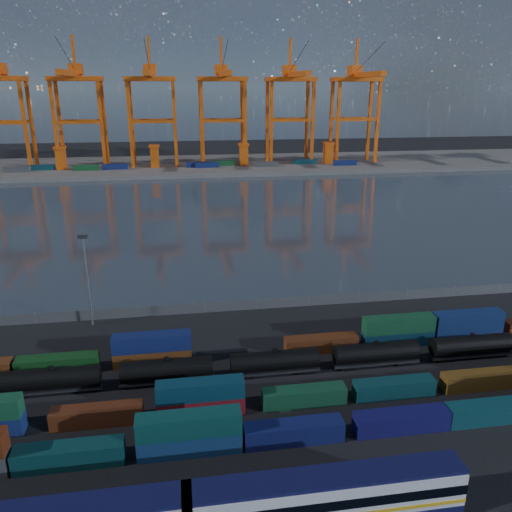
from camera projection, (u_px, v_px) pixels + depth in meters
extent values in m
plane|color=black|center=(289.00, 394.00, 68.58)|extent=(700.00, 700.00, 0.00)
plane|color=#323C48|center=(222.00, 213.00, 166.87)|extent=(700.00, 700.00, 0.00)
cube|color=#514F4C|center=(204.00, 165.00, 264.85)|extent=(700.00, 70.00, 2.00)
cone|color=#1E2630|center=(106.00, 8.00, 1454.10)|extent=(1100.00, 1100.00, 520.00)
cone|color=#1E2630|center=(242.00, 22.00, 1521.95)|extent=(1040.00, 1040.00, 460.00)
cone|color=#1E2630|center=(366.00, 38.00, 1592.99)|extent=(960.00, 960.00, 380.00)
cone|color=#1E2630|center=(466.00, 53.00, 1656.76)|extent=(840.00, 840.00, 300.00)
cube|color=#0F1037|center=(34.00, 512.00, 42.73)|extent=(26.96, 2.91, 0.54)
cube|color=silver|center=(326.00, 497.00, 47.26)|extent=(26.96, 3.23, 4.10)
cube|color=#0F1037|center=(327.00, 477.00, 46.52)|extent=(26.96, 2.91, 0.54)
cube|color=gold|center=(325.00, 504.00, 47.53)|extent=(26.99, 3.33, 0.39)
cube|color=black|center=(326.00, 493.00, 47.12)|extent=(26.99, 3.33, 1.08)
cube|color=black|center=(416.00, 507.00, 49.51)|extent=(3.23, 2.16, 0.75)
cube|color=#0B393C|center=(70.00, 455.00, 55.25)|extent=(11.90, 2.42, 2.58)
cube|color=navy|center=(190.00, 443.00, 57.18)|extent=(11.90, 2.42, 2.58)
cube|color=#0C4241|center=(189.00, 424.00, 56.35)|extent=(11.90, 2.42, 2.58)
cube|color=#101752|center=(294.00, 432.00, 58.95)|extent=(11.90, 2.42, 2.58)
cube|color=#111051|center=(402.00, 421.00, 60.93)|extent=(11.90, 2.42, 2.58)
cube|color=#0D3D48|center=(490.00, 412.00, 62.65)|extent=(11.90, 2.42, 2.58)
cube|color=#592611|center=(97.00, 415.00, 62.08)|extent=(11.19, 2.28, 2.42)
cube|color=maroon|center=(201.00, 406.00, 63.96)|extent=(11.19, 2.28, 2.42)
cube|color=#0E3349|center=(200.00, 390.00, 63.18)|extent=(11.19, 2.28, 2.42)
cube|color=#12462B|center=(304.00, 396.00, 65.93)|extent=(11.19, 2.28, 2.42)
cube|color=#0B363D|center=(394.00, 388.00, 67.77)|extent=(11.19, 2.28, 2.42)
cube|color=brown|center=(481.00, 380.00, 69.63)|extent=(11.19, 2.28, 2.42)
cube|color=#124419|center=(58.00, 364.00, 73.49)|extent=(11.68, 2.38, 2.53)
cube|color=#613413|center=(153.00, 357.00, 75.50)|extent=(11.68, 2.38, 2.53)
cube|color=navy|center=(152.00, 342.00, 74.69)|extent=(11.68, 2.38, 2.53)
cube|color=#592911|center=(321.00, 344.00, 79.33)|extent=(11.68, 2.38, 2.53)
cube|color=#0C2A3F|center=(397.00, 338.00, 81.21)|extent=(11.68, 2.38, 2.53)
cube|color=#144B2B|center=(399.00, 324.00, 80.40)|extent=(11.68, 2.38, 2.53)
cube|color=navy|center=(466.00, 333.00, 82.97)|extent=(11.68, 2.38, 2.53)
cube|color=navy|center=(468.00, 319.00, 82.16)|extent=(11.68, 2.38, 2.53)
cylinder|color=black|center=(52.00, 379.00, 68.04)|extent=(12.82, 2.86, 2.86)
cylinder|color=black|center=(50.00, 368.00, 67.54)|extent=(0.79, 0.79, 0.49)
cube|color=black|center=(53.00, 388.00, 68.55)|extent=(13.31, 1.97, 0.39)
cube|color=black|center=(20.00, 394.00, 68.03)|extent=(2.46, 1.77, 0.59)
cube|color=black|center=(87.00, 388.00, 69.32)|extent=(2.46, 1.77, 0.59)
cylinder|color=black|center=(167.00, 369.00, 70.30)|extent=(12.82, 2.86, 2.86)
cylinder|color=black|center=(166.00, 359.00, 69.80)|extent=(0.79, 0.79, 0.49)
cube|color=black|center=(167.00, 379.00, 70.81)|extent=(13.31, 1.97, 0.39)
cube|color=black|center=(136.00, 384.00, 70.29)|extent=(2.46, 1.77, 0.59)
cube|color=black|center=(199.00, 379.00, 71.58)|extent=(2.46, 1.77, 0.59)
cylinder|color=black|center=(275.00, 360.00, 72.56)|extent=(12.82, 2.86, 2.86)
cylinder|color=black|center=(275.00, 351.00, 72.05)|extent=(0.79, 0.79, 0.49)
cube|color=black|center=(274.00, 370.00, 73.06)|extent=(13.31, 1.97, 0.39)
cube|color=black|center=(245.00, 375.00, 72.54)|extent=(2.46, 1.77, 0.59)
cube|color=black|center=(304.00, 370.00, 73.83)|extent=(2.46, 1.77, 0.59)
cylinder|color=black|center=(376.00, 352.00, 74.81)|extent=(12.82, 2.86, 2.86)
cylinder|color=black|center=(377.00, 343.00, 74.31)|extent=(0.79, 0.79, 0.49)
cube|color=black|center=(375.00, 361.00, 75.32)|extent=(13.31, 1.97, 0.39)
cube|color=black|center=(347.00, 366.00, 74.80)|extent=(2.46, 1.77, 0.59)
cube|color=black|center=(403.00, 361.00, 76.09)|extent=(2.46, 1.77, 0.59)
cylinder|color=black|center=(471.00, 344.00, 77.07)|extent=(12.82, 2.86, 2.86)
cylinder|color=black|center=(473.00, 335.00, 76.57)|extent=(0.79, 0.79, 0.49)
cube|color=black|center=(470.00, 353.00, 77.58)|extent=(13.31, 1.97, 0.39)
cube|color=black|center=(443.00, 358.00, 77.06)|extent=(2.46, 1.77, 0.59)
cube|color=black|center=(496.00, 354.00, 78.35)|extent=(2.46, 1.77, 0.59)
cube|color=#595B5E|center=(258.00, 304.00, 94.47)|extent=(160.00, 0.06, 2.00)
cylinder|color=slate|center=(36.00, 318.00, 88.62)|extent=(0.12, 0.12, 2.20)
cylinder|color=slate|center=(94.00, 314.00, 90.07)|extent=(0.12, 0.12, 2.20)
cylinder|color=slate|center=(150.00, 311.00, 91.53)|extent=(0.12, 0.12, 2.20)
cylinder|color=slate|center=(205.00, 307.00, 92.98)|extent=(0.12, 0.12, 2.20)
cylinder|color=slate|center=(258.00, 304.00, 94.44)|extent=(0.12, 0.12, 2.20)
cylinder|color=slate|center=(309.00, 300.00, 95.90)|extent=(0.12, 0.12, 2.20)
cylinder|color=slate|center=(359.00, 297.00, 97.35)|extent=(0.12, 0.12, 2.20)
cylinder|color=slate|center=(407.00, 294.00, 98.81)|extent=(0.12, 0.12, 2.20)
cylinder|color=slate|center=(454.00, 291.00, 100.26)|extent=(0.12, 0.12, 2.20)
cylinder|color=slate|center=(499.00, 288.00, 101.72)|extent=(0.12, 0.12, 2.20)
cylinder|color=slate|center=(88.00, 283.00, 85.99)|extent=(0.36, 0.36, 16.00)
cube|color=black|center=(83.00, 237.00, 83.34)|extent=(1.60, 0.40, 0.60)
cube|color=#E35710|center=(25.00, 128.00, 235.67)|extent=(1.57, 1.57, 44.10)
cube|color=#E35710|center=(32.00, 126.00, 246.68)|extent=(1.57, 1.57, 44.10)
cube|color=#E35710|center=(0.00, 123.00, 233.39)|extent=(21.56, 1.37, 1.37)
cube|color=#E35710|center=(8.00, 122.00, 244.40)|extent=(21.56, 1.37, 1.37)
cube|color=#E35710|center=(55.00, 127.00, 237.62)|extent=(1.57, 1.57, 44.10)
cube|color=#E35710|center=(60.00, 126.00, 248.63)|extent=(1.57, 1.57, 44.10)
cube|color=#E35710|center=(102.00, 127.00, 240.76)|extent=(1.57, 1.57, 44.10)
cube|color=#E35710|center=(105.00, 125.00, 251.77)|extent=(1.57, 1.57, 44.10)
cube|color=#E35710|center=(78.00, 122.00, 238.49)|extent=(21.56, 1.37, 1.37)
cube|color=#E35710|center=(82.00, 121.00, 249.50)|extent=(21.56, 1.37, 1.37)
cube|color=#E35710|center=(75.00, 79.00, 237.64)|extent=(24.50, 13.72, 2.16)
cube|color=#E35710|center=(70.00, 74.00, 226.00)|extent=(2.94, 47.04, 2.45)
cube|color=#E35710|center=(76.00, 69.00, 239.90)|extent=(5.88, 7.84, 4.90)
cube|color=#E35710|center=(73.00, 52.00, 235.71)|extent=(1.18, 1.18, 15.68)
cylinder|color=black|center=(67.00, 57.00, 221.61)|extent=(0.24, 40.34, 13.31)
cube|color=#E35710|center=(130.00, 127.00, 242.72)|extent=(1.57, 1.57, 44.10)
cube|color=#E35710|center=(132.00, 125.00, 253.73)|extent=(1.57, 1.57, 44.10)
cube|color=#E35710|center=(175.00, 126.00, 245.86)|extent=(1.57, 1.57, 44.10)
cube|color=#E35710|center=(175.00, 124.00, 256.87)|extent=(1.57, 1.57, 44.10)
cube|color=#E35710|center=(152.00, 122.00, 243.58)|extent=(21.56, 1.37, 1.37)
cube|color=#E35710|center=(153.00, 120.00, 254.59)|extent=(21.56, 1.37, 1.37)
cube|color=#E35710|center=(150.00, 79.00, 242.74)|extent=(24.50, 13.72, 2.16)
cube|color=#E35710|center=(149.00, 74.00, 231.10)|extent=(2.94, 47.04, 2.45)
cube|color=#E35710|center=(150.00, 69.00, 245.00)|extent=(5.88, 7.84, 4.90)
cube|color=#E35710|center=(149.00, 53.00, 240.81)|extent=(1.18, 1.18, 15.68)
cylinder|color=black|center=(147.00, 58.00, 226.70)|extent=(0.24, 40.34, 13.31)
cube|color=#E35710|center=(202.00, 126.00, 247.82)|extent=(1.57, 1.57, 44.10)
cube|color=#E35710|center=(201.00, 124.00, 258.83)|extent=(1.57, 1.57, 44.10)
cube|color=#E35710|center=(245.00, 125.00, 250.96)|extent=(1.57, 1.57, 44.10)
cube|color=#E35710|center=(242.00, 124.00, 261.97)|extent=(1.57, 1.57, 44.10)
cube|color=#E35710|center=(224.00, 121.00, 248.68)|extent=(21.56, 1.37, 1.37)
cube|color=#E35710|center=(222.00, 120.00, 259.69)|extent=(21.56, 1.37, 1.37)
cube|color=#E35710|center=(222.00, 79.00, 247.83)|extent=(24.50, 13.72, 2.16)
cube|color=#E35710|center=(224.00, 74.00, 236.20)|extent=(2.94, 47.04, 2.45)
cube|color=#E35710|center=(221.00, 70.00, 250.09)|extent=(5.88, 7.84, 4.90)
cube|color=#E35710|center=(221.00, 54.00, 245.90)|extent=(1.18, 1.18, 15.68)
cylinder|color=black|center=(224.00, 58.00, 231.80)|extent=(0.24, 40.34, 13.31)
cube|color=#E35710|center=(271.00, 125.00, 252.91)|extent=(1.57, 1.57, 44.10)
cube|color=#E35710|center=(267.00, 123.00, 263.92)|extent=(1.57, 1.57, 44.10)
cube|color=#E35710|center=(313.00, 125.00, 256.05)|extent=(1.57, 1.57, 44.10)
cube|color=#E35710|center=(307.00, 123.00, 267.06)|extent=(1.57, 1.57, 44.10)
cube|color=#E35710|center=(292.00, 120.00, 253.78)|extent=(21.56, 1.37, 1.37)
cube|color=#E35710|center=(287.00, 119.00, 264.79)|extent=(21.56, 1.37, 1.37)
cube|color=#E35710|center=(291.00, 79.00, 252.93)|extent=(24.50, 13.72, 2.16)
cube|color=#E35710|center=(296.00, 74.00, 241.29)|extent=(2.94, 47.04, 2.45)
cube|color=#E35710|center=(289.00, 70.00, 255.19)|extent=(5.88, 7.84, 4.90)
cube|color=#E35710|center=(290.00, 54.00, 251.00)|extent=(1.18, 1.18, 15.68)
cylinder|color=black|center=(297.00, 59.00, 236.89)|extent=(0.24, 40.34, 13.31)
cube|color=#E35710|center=(338.00, 124.00, 258.01)|extent=(1.57, 1.57, 44.10)
cube|color=#E35710|center=(331.00, 123.00, 269.02)|extent=(1.57, 1.57, 44.10)
cube|color=#E35710|center=(377.00, 124.00, 261.15)|extent=(1.57, 1.57, 44.10)
cube|color=#E35710|center=(369.00, 122.00, 272.16)|extent=(1.57, 1.57, 44.10)
cube|color=#E35710|center=(358.00, 120.00, 258.87)|extent=(21.56, 1.37, 1.37)
cube|color=#E35710|center=(351.00, 118.00, 269.88)|extent=(21.56, 1.37, 1.37)
cube|color=#E35710|center=(357.00, 79.00, 258.03)|extent=(24.50, 13.72, 2.16)
cube|color=#E35710|center=(365.00, 75.00, 246.39)|extent=(2.94, 47.04, 2.45)
cube|color=#E35710|center=(355.00, 70.00, 260.29)|extent=(5.88, 7.84, 4.90)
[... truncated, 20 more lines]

